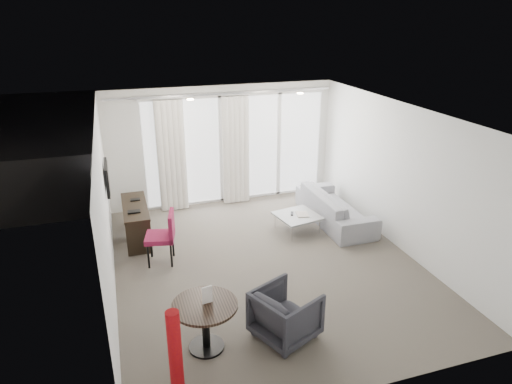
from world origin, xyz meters
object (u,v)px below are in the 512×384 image
object	(u,v)px
sofa	(335,207)
rattan_chair_a	(248,164)
tub_armchair	(286,314)
desk	(136,222)
rattan_chair_b	(263,150)
round_table	(206,326)
desk_chair	(160,238)
red_lamp	(176,359)
coffee_table	(297,223)

from	to	relation	value
sofa	rattan_chair_a	distance (m)	3.15
tub_armchair	rattan_chair_a	size ratio (longest dim) A/B	1.00
tub_armchair	desk	bearing A→B (deg)	0.98
tub_armchair	rattan_chair_b	xyz separation A→B (m)	(2.05, 7.02, 0.07)
tub_armchair	rattan_chair_a	world-z (taller)	rattan_chair_a
round_table	rattan_chair_a	bearing A→B (deg)	68.32
desk_chair	red_lamp	distance (m)	3.14
round_table	rattan_chair_b	bearing A→B (deg)	65.87
red_lamp	sofa	distance (m)	5.30
desk	tub_armchair	bearing A→B (deg)	-64.57
tub_armchair	rattan_chair_b	world-z (taller)	rattan_chair_b
rattan_chair_b	rattan_chair_a	bearing A→B (deg)	-106.59
tub_armchair	rattan_chair_b	size ratio (longest dim) A/B	0.91
coffee_table	desk	bearing A→B (deg)	167.81
desk	rattan_chair_a	bearing A→B (deg)	40.48
desk_chair	coffee_table	distance (m)	2.73
desk	red_lamp	xyz separation A→B (m)	(0.14, -4.17, 0.26)
desk_chair	coffee_table	bearing A→B (deg)	20.74
desk	coffee_table	bearing A→B (deg)	-12.19
tub_armchair	desk_chair	bearing A→B (deg)	4.07
desk_chair	sofa	xyz separation A→B (m)	(3.60, 0.58, -0.15)
desk	sofa	world-z (taller)	desk
rattan_chair_b	red_lamp	bearing A→B (deg)	-94.49
red_lamp	rattan_chair_a	distance (m)	7.29
red_lamp	rattan_chair_b	distance (m)	8.48
desk	red_lamp	size ratio (longest dim) A/B	1.20
rattan_chair_a	rattan_chair_b	world-z (taller)	rattan_chair_b
tub_armchair	sofa	distance (m)	3.79
red_lamp	tub_armchair	distance (m)	1.68
red_lamp	rattan_chair_a	world-z (taller)	red_lamp
desk_chair	coffee_table	world-z (taller)	desk_chair
round_table	sofa	xyz separation A→B (m)	(3.31, 2.94, -0.02)
sofa	desk_chair	bearing A→B (deg)	99.14
coffee_table	rattan_chair_b	bearing A→B (deg)	80.46
desk	round_table	xyz separation A→B (m)	(0.62, -3.40, -0.00)
desk	red_lamp	bearing A→B (deg)	-88.07
desk	coffee_table	xyz separation A→B (m)	(3.02, -0.65, -0.16)
rattan_chair_b	coffee_table	bearing A→B (deg)	-79.08
red_lamp	tub_armchair	world-z (taller)	red_lamp
sofa	rattan_chair_a	bearing A→B (deg)	17.41
tub_armchair	coffee_table	bearing A→B (deg)	-49.85
tub_armchair	rattan_chair_a	distance (m)	6.19
desk_chair	rattan_chair_a	size ratio (longest dim) A/B	1.22
desk_chair	round_table	world-z (taller)	desk_chair
round_table	coffee_table	bearing A→B (deg)	48.92
rattan_chair_a	coffee_table	bearing A→B (deg)	-80.70
desk_chair	sofa	size ratio (longest dim) A/B	0.43
desk_chair	red_lamp	size ratio (longest dim) A/B	0.78
red_lamp	coffee_table	xyz separation A→B (m)	(2.88, 3.52, -0.42)
round_table	red_lamp	distance (m)	0.94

